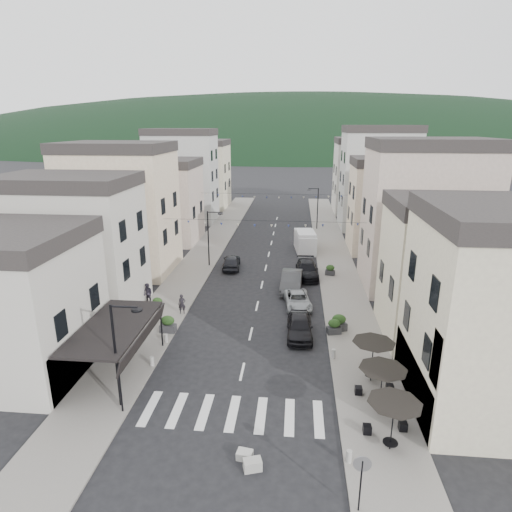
{
  "coord_description": "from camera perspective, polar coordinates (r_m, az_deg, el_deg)",
  "views": [
    {
      "loc": [
        3.03,
        -16.91,
        14.63
      ],
      "look_at": [
        -0.37,
        18.89,
        3.5
      ],
      "focal_mm": 30.0,
      "sensor_mm": 36.0,
      "label": 1
    }
  ],
  "objects": [
    {
      "name": "ground",
      "position": [
        22.56,
        -3.93,
        -23.27
      ],
      "size": [
        700.0,
        700.0,
        0.0
      ],
      "primitive_type": "plane",
      "color": "black",
      "rests_on": "ground"
    },
    {
      "name": "sidewalk_left",
      "position": [
        52.11,
        -6.46,
        0.85
      ],
      "size": [
        4.0,
        76.0,
        0.12
      ],
      "primitive_type": "cube",
      "color": "slate",
      "rests_on": "ground"
    },
    {
      "name": "sidewalk_right",
      "position": [
        51.22,
        10.2,
        0.39
      ],
      "size": [
        4.0,
        76.0,
        0.12
      ],
      "primitive_type": "cube",
      "color": "slate",
      "rests_on": "ground"
    },
    {
      "name": "hill_backdrop",
      "position": [
        317.26,
        5.03,
        14.49
      ],
      "size": [
        640.0,
        360.0,
        70.0
      ],
      "primitive_type": "ellipsoid",
      "color": "black",
      "rests_on": "ground"
    },
    {
      "name": "boutique_awning",
      "position": [
        26.8,
        -17.97,
        -9.16
      ],
      "size": [
        3.77,
        7.5,
        3.28
      ],
      "color": "black",
      "rests_on": "ground"
    },
    {
      "name": "buildings_row_left",
      "position": [
        58.03,
        -12.36,
        8.37
      ],
      "size": [
        10.2,
        54.16,
        14.0
      ],
      "color": "#BCB7AC",
      "rests_on": "ground"
    },
    {
      "name": "buildings_row_right",
      "position": [
        55.34,
        17.48,
        7.78
      ],
      "size": [
        10.2,
        54.16,
        14.5
      ],
      "color": "#C2B69A",
      "rests_on": "ground"
    },
    {
      "name": "cafe_terrace",
      "position": [
        23.68,
        16.52,
        -14.81
      ],
      "size": [
        2.5,
        8.1,
        2.53
      ],
      "color": "black",
      "rests_on": "ground"
    },
    {
      "name": "streetlamp_left_near",
      "position": [
        23.56,
        -17.7,
        -11.33
      ],
      "size": [
        1.7,
        0.56,
        6.0
      ],
      "color": "black",
      "rests_on": "ground"
    },
    {
      "name": "streetlamp_left_far",
      "position": [
        45.15,
        -6.06,
        3.09
      ],
      "size": [
        1.7,
        0.56,
        6.0
      ],
      "color": "black",
      "rests_on": "ground"
    },
    {
      "name": "streetlamp_right_far",
      "position": [
        61.94,
        7.98,
        6.87
      ],
      "size": [
        1.7,
        0.56,
        6.0
      ],
      "color": "black",
      "rests_on": "ground"
    },
    {
      "name": "traffic_sign",
      "position": [
        18.67,
        13.9,
        -26.27
      ],
      "size": [
        0.7,
        0.07,
        2.7
      ],
      "color": "black",
      "rests_on": "ground"
    },
    {
      "name": "bollards",
      "position": [
        26.7,
        -2.0,
        -14.96
      ],
      "size": [
        11.66,
        10.26,
        0.6
      ],
      "color": "gray",
      "rests_on": "ground"
    },
    {
      "name": "bunting_near",
      "position": [
        40.04,
        0.95,
        4.24
      ],
      "size": [
        19.0,
        0.28,
        0.62
      ],
      "color": "black",
      "rests_on": "ground"
    },
    {
      "name": "bunting_far",
      "position": [
        55.72,
        2.26,
        7.91
      ],
      "size": [
        19.0,
        0.28,
        0.62
      ],
      "color": "black",
      "rests_on": "ground"
    },
    {
      "name": "parked_car_a",
      "position": [
        31.17,
        5.84,
        -9.31
      ],
      "size": [
        1.89,
        4.53,
        1.53
      ],
      "primitive_type": "imported",
      "rotation": [
        0.0,
        0.0,
        0.02
      ],
      "color": "black",
      "rests_on": "ground"
    },
    {
      "name": "parked_car_b",
      "position": [
        39.39,
        4.75,
        -3.34
      ],
      "size": [
        2.06,
        5.26,
        1.71
      ],
      "primitive_type": "imported",
      "rotation": [
        0.0,
        0.0,
        -0.05
      ],
      "color": "#323335",
      "rests_on": "ground"
    },
    {
      "name": "parked_car_c",
      "position": [
        35.92,
        5.57,
        -5.85
      ],
      "size": [
        2.59,
        4.66,
        1.23
      ],
      "primitive_type": "imported",
      "rotation": [
        0.0,
        0.0,
        0.13
      ],
      "color": "#94989C",
      "rests_on": "ground"
    },
    {
      "name": "parked_car_d",
      "position": [
        42.88,
        6.8,
        -1.81
      ],
      "size": [
        2.36,
        5.28,
        1.5
      ],
      "primitive_type": "imported",
      "rotation": [
        0.0,
        0.0,
        0.05
      ],
      "color": "black",
      "rests_on": "ground"
    },
    {
      "name": "parked_car_e",
      "position": [
        45.14,
        -3.31,
        -0.74
      ],
      "size": [
        2.13,
        4.52,
        1.49
      ],
      "primitive_type": "imported",
      "rotation": [
        0.0,
        0.0,
        3.23
      ],
      "color": "black",
      "rests_on": "ground"
    },
    {
      "name": "delivery_van",
      "position": [
        51.41,
        6.55,
        2.0
      ],
      "size": [
        2.66,
        5.51,
        2.55
      ],
      "rotation": [
        0.0,
        0.0,
        0.11
      ],
      "color": "silver",
      "rests_on": "ground"
    },
    {
      "name": "pedestrian_a",
      "position": [
        34.71,
        -9.84,
        -6.34
      ],
      "size": [
        0.66,
        0.51,
        1.6
      ],
      "primitive_type": "imported",
      "rotation": [
        0.0,
        0.0,
        0.23
      ],
      "color": "black",
      "rests_on": "sidewalk_left"
    },
    {
      "name": "pedestrian_b",
      "position": [
        37.23,
        -14.22,
        -4.86
      ],
      "size": [
        1.03,
        0.93,
        1.74
      ],
      "primitive_type": "imported",
      "rotation": [
        0.0,
        0.0,
        -0.39
      ],
      "color": "#25202B",
      "rests_on": "sidewalk_left"
    },
    {
      "name": "concrete_block_a",
      "position": [
        20.98,
        -0.47,
        -26.06
      ],
      "size": [
        0.91,
        0.71,
        0.5
      ],
      "primitive_type": "cube",
      "rotation": [
        0.0,
        0.0,
        0.3
      ],
      "color": "#999790",
      "rests_on": "ground"
    },
    {
      "name": "concrete_block_c",
      "position": [
        21.49,
        -1.53,
        -24.99
      ],
      "size": [
        0.77,
        0.61,
        0.4
      ],
      "primitive_type": "cube",
      "rotation": [
        0.0,
        0.0,
        -0.17
      ],
      "color": "#A7A69F",
      "rests_on": "ground"
    },
    {
      "name": "planter_la",
      "position": [
        32.05,
        -11.67,
        -8.88
      ],
      "size": [
        1.16,
        0.67,
        1.27
      ],
      "rotation": [
        0.0,
        0.0,
        -0.04
      ],
      "color": "#313134",
      "rests_on": "sidewalk_left"
    },
    {
      "name": "planter_lb",
      "position": [
        35.96,
        -12.99,
        -6.2
      ],
      "size": [
        0.98,
        0.65,
        1.02
      ],
      "rotation": [
        0.0,
        0.0,
        0.16
      ],
      "color": "#313033",
      "rests_on": "sidewalk_left"
    },
    {
      "name": "planter_ra",
      "position": [
        32.16,
        10.98,
        -8.73
      ],
      "size": [
        1.29,
        1.02,
        1.28
      ],
      "rotation": [
        0.0,
        0.0,
        0.4
      ],
      "color": "#2D2D30",
      "rests_on": "sidewalk_right"
    },
    {
      "name": "planter_rb",
      "position": [
        31.7,
        10.37,
        -9.24
      ],
      "size": [
        1.11,
        0.79,
        1.13
      ],
      "rotation": [
        0.0,
        0.0,
        0.25
      ],
      "color": "#2A2A2C",
      "rests_on": "sidewalk_right"
    },
    {
      "name": "planter_rc",
      "position": [
        43.44,
        9.86,
        -1.85
      ],
      "size": [
        1.04,
        0.7,
        1.07
      ],
      "rotation": [
        0.0,
        0.0,
        -0.19
      ],
      "color": "#2A2A2C",
      "rests_on": "sidewalk_right"
    }
  ]
}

